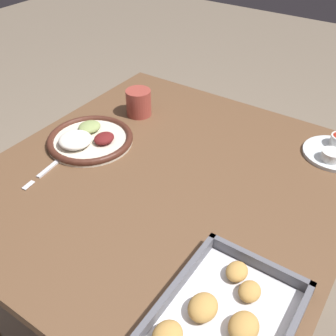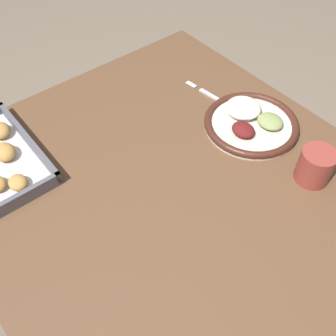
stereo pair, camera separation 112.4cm
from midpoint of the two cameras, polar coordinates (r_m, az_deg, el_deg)
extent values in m
plane|color=#7A6B59|center=(1.50, 17.34, -32.20)|extent=(8.00, 8.00, 0.00)
cube|color=brown|center=(0.82, 30.14, -22.87)|extent=(0.96, 0.91, 0.03)
cylinder|color=brown|center=(1.39, 17.72, -4.91)|extent=(0.06, 0.06, 0.72)
cylinder|color=beige|center=(0.97, 38.84, -10.42)|extent=(0.25, 0.25, 0.01)
torus|color=#472319|center=(0.97, 39.01, -10.23)|extent=(0.25, 0.25, 0.02)
ellipsoid|color=white|center=(0.96, 37.57, -7.68)|extent=(0.09, 0.09, 0.03)
ellipsoid|color=maroon|center=(0.93, 38.98, -11.93)|extent=(0.06, 0.05, 0.03)
ellipsoid|color=#8C9E5B|center=(0.99, 41.61, -9.81)|extent=(0.07, 0.06, 0.02)
cube|color=silver|center=(0.98, 32.56, -5.67)|extent=(0.14, 0.03, 0.00)
cylinder|color=silver|center=(0.98, 27.55, -2.30)|extent=(0.04, 0.01, 0.00)
cylinder|color=silver|center=(0.98, 27.46, -2.42)|extent=(0.04, 0.01, 0.00)
cylinder|color=silver|center=(0.98, 27.38, -2.55)|extent=(0.04, 0.01, 0.00)
cylinder|color=silver|center=(0.97, 27.29, -2.67)|extent=(0.04, 0.01, 0.00)
cube|color=#595960|center=(0.72, 2.39, -17.66)|extent=(0.33, 0.01, 0.03)
cube|color=#595960|center=(0.67, 4.55, -32.54)|extent=(0.01, 0.22, 0.03)
ellipsoid|color=#C18E47|center=(0.68, 3.63, -28.32)|extent=(0.05, 0.04, 0.03)
ellipsoid|color=#C18E47|center=(0.73, -4.04, -15.33)|extent=(0.06, 0.05, 0.03)
ellipsoid|color=#C18E47|center=(0.70, -1.54, -20.94)|extent=(0.06, 0.05, 0.03)
cylinder|color=#993D33|center=(0.98, 49.92, -16.91)|extent=(0.08, 0.08, 0.08)
camera|label=1|loc=(0.56, -52.17, 31.09)|focal=42.00mm
camera|label=2|loc=(0.56, 127.83, -31.09)|focal=42.00mm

